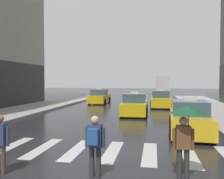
{
  "coord_description": "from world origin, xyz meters",
  "views": [
    {
      "loc": [
        2.84,
        -5.5,
        2.57
      ],
      "look_at": [
        0.45,
        8.0,
        2.08
      ],
      "focal_mm": 38.41,
      "sensor_mm": 36.0,
      "label": 1
    }
  ],
  "objects_px": {
    "box_truck": "(162,85)",
    "taxi_third": "(161,100)",
    "taxi_second": "(135,105)",
    "pedestrian_with_backpack": "(95,141)",
    "taxi_lead": "(190,119)",
    "pedestrian_plain_coat": "(0,140)",
    "taxi_fourth": "(100,97)",
    "pedestrian_with_umbrella": "(187,122)"
  },
  "relations": [
    {
      "from": "box_truck",
      "to": "taxi_third",
      "type": "bearing_deg",
      "value": -92.31
    },
    {
      "from": "taxi_second",
      "to": "taxi_third",
      "type": "height_order",
      "value": "same"
    },
    {
      "from": "pedestrian_with_backpack",
      "to": "taxi_lead",
      "type": "bearing_deg",
      "value": 61.53
    },
    {
      "from": "taxi_third",
      "to": "pedestrian_with_backpack",
      "type": "height_order",
      "value": "taxi_third"
    },
    {
      "from": "pedestrian_with_backpack",
      "to": "pedestrian_plain_coat",
      "type": "height_order",
      "value": "same"
    },
    {
      "from": "taxi_fourth",
      "to": "pedestrian_plain_coat",
      "type": "distance_m",
      "value": 20.93
    },
    {
      "from": "taxi_fourth",
      "to": "pedestrian_with_backpack",
      "type": "distance_m",
      "value": 21.12
    },
    {
      "from": "taxi_fourth",
      "to": "pedestrian_plain_coat",
      "type": "xyz_separation_m",
      "value": [
        2.01,
        -20.83,
        0.21
      ]
    },
    {
      "from": "taxi_second",
      "to": "taxi_fourth",
      "type": "height_order",
      "value": "same"
    },
    {
      "from": "box_truck",
      "to": "pedestrian_with_backpack",
      "type": "bearing_deg",
      "value": -94.56
    },
    {
      "from": "taxi_second",
      "to": "pedestrian_with_umbrella",
      "type": "xyz_separation_m",
      "value": [
        2.29,
        -11.83,
        0.79
      ]
    },
    {
      "from": "taxi_lead",
      "to": "pedestrian_with_backpack",
      "type": "relative_size",
      "value": 2.8
    },
    {
      "from": "pedestrian_plain_coat",
      "to": "pedestrian_with_umbrella",
      "type": "bearing_deg",
      "value": 5.62
    },
    {
      "from": "pedestrian_with_umbrella",
      "to": "pedestrian_plain_coat",
      "type": "bearing_deg",
      "value": -174.38
    },
    {
      "from": "taxi_third",
      "to": "pedestrian_with_backpack",
      "type": "bearing_deg",
      "value": -96.91
    },
    {
      "from": "taxi_fourth",
      "to": "taxi_third",
      "type": "bearing_deg",
      "value": -22.76
    },
    {
      "from": "box_truck",
      "to": "pedestrian_plain_coat",
      "type": "xyz_separation_m",
      "value": [
        -5.53,
        -36.7,
        -0.91
      ]
    },
    {
      "from": "pedestrian_with_umbrella",
      "to": "taxi_second",
      "type": "bearing_deg",
      "value": 100.95
    },
    {
      "from": "taxi_lead",
      "to": "box_truck",
      "type": "xyz_separation_m",
      "value": [
        -0.34,
        30.49,
        1.13
      ]
    },
    {
      "from": "pedestrian_with_umbrella",
      "to": "pedestrian_with_backpack",
      "type": "distance_m",
      "value": 2.44
    },
    {
      "from": "taxi_fourth",
      "to": "box_truck",
      "type": "height_order",
      "value": "box_truck"
    },
    {
      "from": "taxi_lead",
      "to": "taxi_fourth",
      "type": "height_order",
      "value": "same"
    },
    {
      "from": "taxi_third",
      "to": "box_truck",
      "type": "relative_size",
      "value": 0.6
    },
    {
      "from": "pedestrian_with_umbrella",
      "to": "pedestrian_plain_coat",
      "type": "xyz_separation_m",
      "value": [
        -4.98,
        -0.49,
        -0.58
      ]
    },
    {
      "from": "pedestrian_with_backpack",
      "to": "pedestrian_plain_coat",
      "type": "relative_size",
      "value": 1.0
    },
    {
      "from": "taxi_lead",
      "to": "pedestrian_with_backpack",
      "type": "height_order",
      "value": "taxi_lead"
    },
    {
      "from": "pedestrian_with_backpack",
      "to": "taxi_third",
      "type": "bearing_deg",
      "value": 83.09
    },
    {
      "from": "taxi_lead",
      "to": "pedestrian_plain_coat",
      "type": "bearing_deg",
      "value": -133.36
    },
    {
      "from": "taxi_second",
      "to": "pedestrian_with_backpack",
      "type": "distance_m",
      "value": 12.1
    },
    {
      "from": "taxi_third",
      "to": "pedestrian_with_umbrella",
      "type": "distance_m",
      "value": 17.51
    },
    {
      "from": "taxi_third",
      "to": "taxi_second",
      "type": "bearing_deg",
      "value": -110.14
    },
    {
      "from": "box_truck",
      "to": "taxi_fourth",
      "type": "bearing_deg",
      "value": -115.39
    },
    {
      "from": "pedestrian_plain_coat",
      "to": "taxi_lead",
      "type": "bearing_deg",
      "value": 46.64
    },
    {
      "from": "taxi_second",
      "to": "pedestrian_with_umbrella",
      "type": "relative_size",
      "value": 2.35
    },
    {
      "from": "taxi_third",
      "to": "taxi_lead",
      "type": "bearing_deg",
      "value": -84.7
    },
    {
      "from": "taxi_lead",
      "to": "taxi_third",
      "type": "xyz_separation_m",
      "value": [
        -1.09,
        11.77,
        0.0
      ]
    },
    {
      "from": "taxi_lead",
      "to": "pedestrian_plain_coat",
      "type": "relative_size",
      "value": 2.8
    },
    {
      "from": "taxi_fourth",
      "to": "taxi_lead",
      "type": "bearing_deg",
      "value": -61.7
    },
    {
      "from": "taxi_second",
      "to": "taxi_fourth",
      "type": "bearing_deg",
      "value": 118.93
    },
    {
      "from": "taxi_fourth",
      "to": "pedestrian_with_backpack",
      "type": "relative_size",
      "value": 2.75
    },
    {
      "from": "box_truck",
      "to": "pedestrian_plain_coat",
      "type": "height_order",
      "value": "box_truck"
    },
    {
      "from": "taxi_fourth",
      "to": "box_truck",
      "type": "relative_size",
      "value": 0.6
    }
  ]
}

